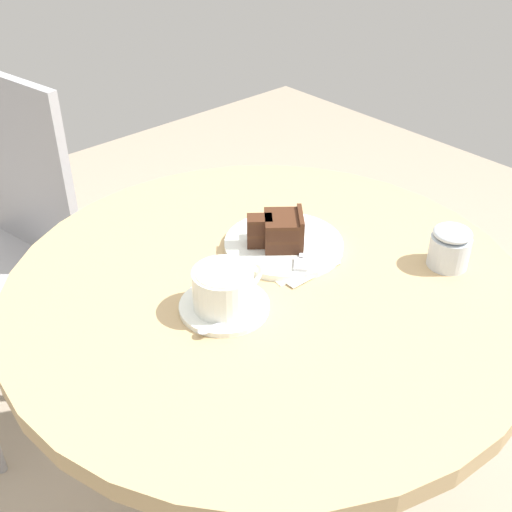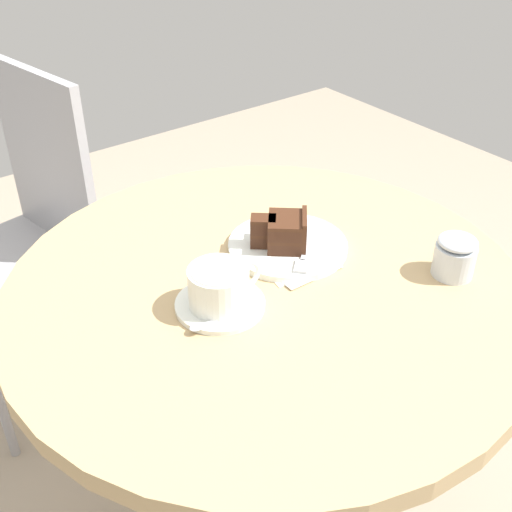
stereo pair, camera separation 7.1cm
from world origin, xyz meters
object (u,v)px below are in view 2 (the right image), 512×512
Objects in this scene: coffee_cup at (220,286)px; cake_plate at (288,246)px; sugar_pot at (455,256)px; fork at (304,254)px; cafe_chair at (28,223)px; napkin at (294,261)px; saucer at (220,304)px; cake_slice at (284,232)px; teaspoon at (216,321)px.

coffee_cup is 0.60× the size of cake_plate.
fork is at bearing 134.35° from sugar_pot.
cafe_chair reaches higher than fork.
napkin is 0.84m from cafe_chair.
cake_plate is 0.81m from cafe_chair.
cake_slice is (0.18, 0.06, 0.04)m from saucer.
saucer is 0.67× the size of cake_plate.
fork is at bearing -94.42° from cake_plate.
cake_slice reaches higher than saucer.
cafe_chair is at bearing 107.68° from cake_plate.
saucer is at bearing -37.63° from fork.
teaspoon reaches higher than cake_plate.
fork is at bearing -154.36° from teaspoon.
sugar_pot reaches higher than fork.
saucer is 0.19m from cake_slice.
napkin is at bearing 8.84° from coffee_cup.
fork reaches higher than napkin.
coffee_cup is 0.85m from cafe_chair.
cafe_chair is (-0.05, 0.81, -0.26)m from coffee_cup.
cake_plate is 0.04m from napkin.
coffee_cup is 0.19m from fork.
cake_slice reaches higher than teaspoon.
fork is (0.22, 0.05, 0.00)m from teaspoon.
teaspoon reaches higher than napkin.
cake_slice is 0.82m from cafe_chair.
teaspoon is (-0.03, -0.03, -0.03)m from coffee_cup.
coffee_cup is 0.18m from napkin.
fork is 1.57× the size of sugar_pot.
saucer is 0.17m from napkin.
cake_slice is 0.12× the size of cafe_chair.
cake_slice is at bearing -142.80° from teaspoon.
napkin is at bearing -113.63° from cake_plate.
teaspoon is at bearing -132.08° from saucer.
coffee_cup is 0.19m from cake_slice.
saucer is at bearing -161.38° from cake_plate.
teaspoon is 0.95× the size of fork.
cake_plate is at bearing 127.02° from sugar_pot.
cake_slice and sugar_pot have the same top height.
coffee_cup reaches higher than saucer.
sugar_pot is at bearing -44.95° from napkin.
cafe_chair is at bearing -116.15° from fork.
cafe_chair reaches higher than napkin.
napkin is at bearing -76.48° from fork.
cake_plate reaches higher than saucer.
fork is (0.19, 0.02, 0.01)m from saucer.
saucer is at bearing 155.79° from sugar_pot.
coffee_cup is at bearing -104.14° from saucer.
cake_plate is at bearing 7.53° from cafe_chair.
teaspoon is 0.88m from cafe_chair.
sugar_pot is (0.17, -0.18, 0.02)m from fork.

